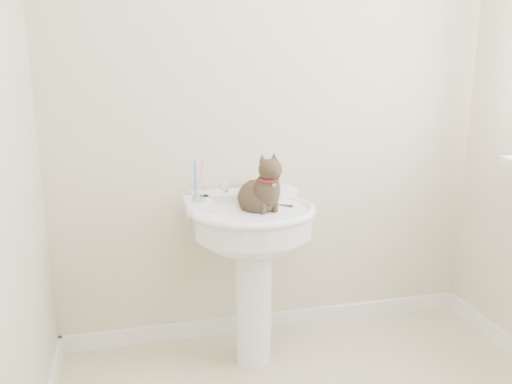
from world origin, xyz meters
TOP-DOWN VIEW (x-y plane):
  - wall_back at (0.00, 1.10)m, footprint 2.20×0.00m
  - baseboard_back at (0.00, 1.09)m, footprint 2.20×0.02m
  - pedestal_sink at (-0.17, 0.81)m, footprint 0.59×0.58m
  - faucet at (-0.17, 0.95)m, footprint 0.28×0.12m
  - soap_bar at (-0.10, 1.04)m, footprint 0.10×0.07m
  - toothbrush_cup at (-0.41, 0.86)m, footprint 0.07×0.07m
  - cat at (-0.14, 0.79)m, footprint 0.21×0.26m

SIDE VIEW (x-z plane):
  - baseboard_back at x=0.00m, z-range 0.00..0.09m
  - pedestal_sink at x=-0.17m, z-range 0.23..1.04m
  - soap_bar at x=-0.10m, z-range 0.81..0.84m
  - cat at x=-0.14m, z-range 0.66..1.04m
  - faucet at x=-0.17m, z-range 0.78..0.92m
  - toothbrush_cup at x=-0.41m, z-range 0.77..0.95m
  - wall_back at x=0.00m, z-range 0.00..2.50m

